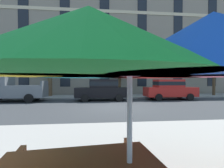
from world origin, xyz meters
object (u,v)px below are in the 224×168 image
street_tree_middle (120,60)px  street_tree_right (214,61)px  street_tree_left (50,62)px  patio_umbrella (130,56)px  sedan_black (102,89)px  sedan_red (169,89)px  pickup_gray (9,89)px

street_tree_middle → street_tree_right: size_ratio=1.09×
street_tree_left → patio_umbrella: street_tree_left is taller
street_tree_middle → patio_umbrella: street_tree_middle is taller
sedan_black → street_tree_right: street_tree_right is taller
sedan_red → street_tree_left: (-11.07, 3.73, 2.64)m
pickup_gray → street_tree_left: (2.24, 3.73, 2.57)m
sedan_red → street_tree_middle: (-3.89, 3.39, 2.92)m
street_tree_right → patio_umbrella: street_tree_right is taller
street_tree_middle → patio_umbrella: 16.38m
sedan_black → patio_umbrella: bearing=-91.8°
street_tree_right → patio_umbrella: 20.02m
pickup_gray → street_tree_left: street_tree_left is taller
sedan_black → pickup_gray: bearing=180.0°
street_tree_middle → street_tree_right: bearing=-3.4°
street_tree_right → sedan_red: bearing=-156.1°
sedan_black → street_tree_left: size_ratio=0.90×
pickup_gray → sedan_red: (13.31, -0.00, -0.08)m
patio_umbrella → street_tree_left: bearing=106.2°
sedan_red → street_tree_middle: street_tree_middle is taller
sedan_red → patio_umbrella: 14.21m
patio_umbrella → sedan_black: bearing=88.2°
sedan_red → street_tree_right: street_tree_right is taller
sedan_black → street_tree_middle: street_tree_middle is taller
sedan_black → street_tree_right: bearing=12.9°
street_tree_left → street_tree_middle: bearing=-2.7°
street_tree_right → sedan_black: bearing=-167.1°
sedan_red → patio_umbrella: (-6.30, -12.70, 1.00)m
sedan_black → sedan_red: same height
sedan_black → street_tree_middle: size_ratio=0.78×
street_tree_left → street_tree_middle: 7.19m
sedan_red → street_tree_right: (6.26, 2.78, 2.88)m
pickup_gray → sedan_black: 7.40m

